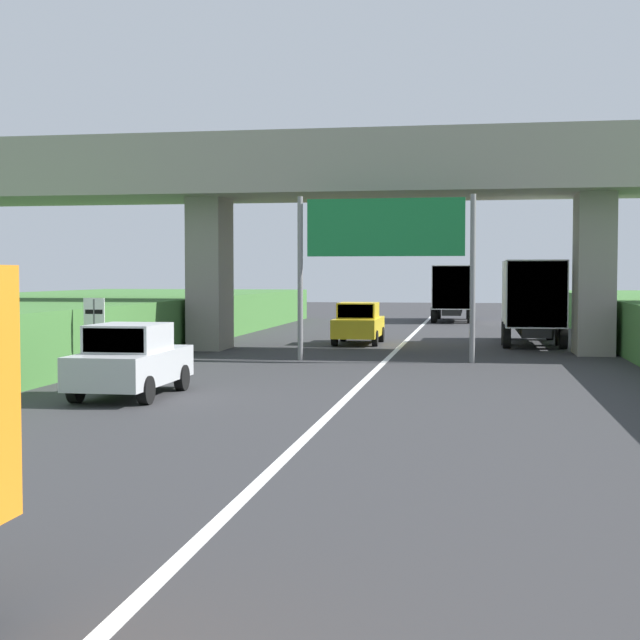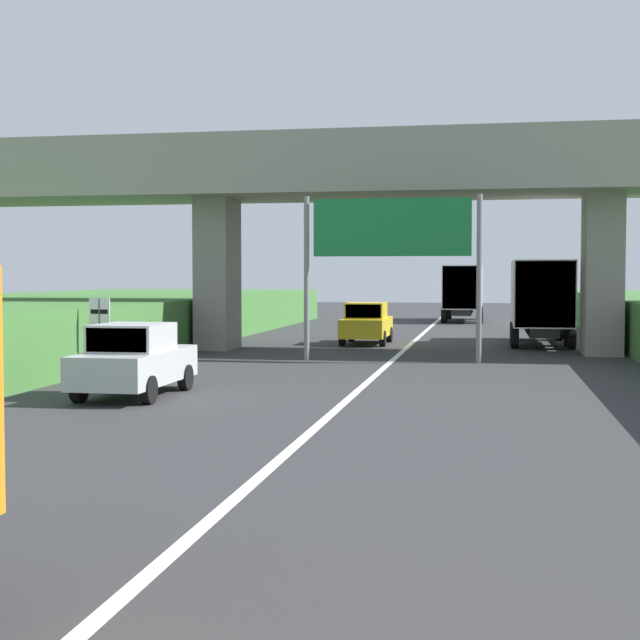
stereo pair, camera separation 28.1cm
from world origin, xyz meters
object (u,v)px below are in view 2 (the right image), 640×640
at_px(truck_blue, 463,290).
at_px(car_silver, 134,360).
at_px(overhead_highway_sign, 392,239).
at_px(truck_white, 540,298).
at_px(car_yellow, 366,323).
at_px(speed_limit_sign, 100,325).

xyz_separation_m(truck_blue, car_silver, (-6.63, -37.26, -1.08)).
relative_size(overhead_highway_sign, truck_white, 0.81).
relative_size(car_yellow, car_silver, 1.00).
bearing_deg(car_silver, overhead_highway_sign, 62.92).
relative_size(truck_white, car_yellow, 1.78).
distance_m(overhead_highway_sign, speed_limit_sign, 10.15).
bearing_deg(truck_blue, speed_limit_sign, -104.87).
bearing_deg(car_silver, speed_limit_sign, 124.55).
height_order(truck_blue, car_yellow, truck_blue).
distance_m(car_yellow, car_silver, 17.79).
height_order(overhead_highway_sign, truck_white, overhead_highway_sign).
distance_m(speed_limit_sign, truck_blue, 35.02).
xyz_separation_m(overhead_highway_sign, car_yellow, (-1.83, 7.63, -3.20)).
relative_size(overhead_highway_sign, speed_limit_sign, 2.64).
distance_m(speed_limit_sign, car_yellow, 15.15).
bearing_deg(truck_white, speed_limit_sign, -130.10).
bearing_deg(overhead_highway_sign, truck_blue, 86.69).
bearing_deg(car_yellow, truck_white, 7.53).
distance_m(truck_blue, truck_white, 19.18).
bearing_deg(car_silver, truck_white, 60.85).
relative_size(overhead_highway_sign, truck_blue, 0.81).
height_order(overhead_highway_sign, truck_blue, overhead_highway_sign).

